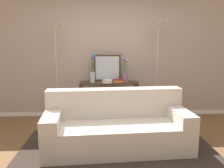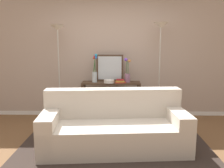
{
  "view_description": "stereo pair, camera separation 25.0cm",
  "coord_description": "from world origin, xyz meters",
  "px_view_note": "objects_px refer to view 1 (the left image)",
  "views": [
    {
      "loc": [
        -0.15,
        -3.36,
        1.61
      ],
      "look_at": [
        0.03,
        0.88,
        0.89
      ],
      "focal_mm": 39.13,
      "sensor_mm": 36.0,
      "label": 1
    },
    {
      "loc": [
        0.1,
        -3.36,
        1.61
      ],
      "look_at": [
        0.03,
        0.88,
        0.89
      ],
      "focal_mm": 39.13,
      "sensor_mm": 36.0,
      "label": 2
    }
  ],
  "objects_px": {
    "floor_lamp_left": "(55,46)",
    "couch": "(117,128)",
    "vase_short_flowers": "(125,73)",
    "book_stack": "(118,81)",
    "floor_lamp_right": "(158,45)",
    "wall_mirror": "(107,68)",
    "book_row_under_console": "(92,117)",
    "console_table": "(109,94)",
    "vase_tall_flowers": "(93,72)",
    "fruit_bowl": "(107,81)"
  },
  "relations": [
    {
      "from": "book_row_under_console",
      "to": "couch",
      "type": "bearing_deg",
      "value": -72.3
    },
    {
      "from": "floor_lamp_left",
      "to": "book_stack",
      "type": "bearing_deg",
      "value": -1.99
    },
    {
      "from": "floor_lamp_right",
      "to": "fruit_bowl",
      "type": "xyz_separation_m",
      "value": [
        -1.02,
        -0.05,
        -0.73
      ]
    },
    {
      "from": "floor_lamp_right",
      "to": "vase_tall_flowers",
      "type": "height_order",
      "value": "floor_lamp_right"
    },
    {
      "from": "couch",
      "to": "console_table",
      "type": "bearing_deg",
      "value": 93.13
    },
    {
      "from": "console_table",
      "to": "floor_lamp_right",
      "type": "xyz_separation_m",
      "value": [
        0.98,
        -0.05,
        1.02
      ]
    },
    {
      "from": "console_table",
      "to": "vase_short_flowers",
      "type": "height_order",
      "value": "vase_short_flowers"
    },
    {
      "from": "wall_mirror",
      "to": "vase_short_flowers",
      "type": "xyz_separation_m",
      "value": [
        0.36,
        -0.15,
        -0.09
      ]
    },
    {
      "from": "wall_mirror",
      "to": "book_row_under_console",
      "type": "xyz_separation_m",
      "value": [
        -0.34,
        -0.14,
        -1.03
      ]
    },
    {
      "from": "couch",
      "to": "wall_mirror",
      "type": "xyz_separation_m",
      "value": [
        -0.1,
        1.53,
        0.77
      ]
    },
    {
      "from": "couch",
      "to": "vase_short_flowers",
      "type": "bearing_deg",
      "value": 79.35
    },
    {
      "from": "wall_mirror",
      "to": "vase_tall_flowers",
      "type": "relative_size",
      "value": 0.97
    },
    {
      "from": "floor_lamp_right",
      "to": "wall_mirror",
      "type": "height_order",
      "value": "floor_lamp_right"
    },
    {
      "from": "floor_lamp_left",
      "to": "fruit_bowl",
      "type": "bearing_deg",
      "value": -3.08
    },
    {
      "from": "console_table",
      "to": "wall_mirror",
      "type": "height_order",
      "value": "wall_mirror"
    },
    {
      "from": "floor_lamp_right",
      "to": "couch",
      "type": "bearing_deg",
      "value": -124.09
    },
    {
      "from": "floor_lamp_left",
      "to": "book_row_under_console",
      "type": "relative_size",
      "value": 7.93
    },
    {
      "from": "book_stack",
      "to": "wall_mirror",
      "type": "bearing_deg",
      "value": 132.23
    },
    {
      "from": "console_table",
      "to": "fruit_bowl",
      "type": "distance_m",
      "value": 0.31
    },
    {
      "from": "floor_lamp_left",
      "to": "book_stack",
      "type": "distance_m",
      "value": 1.43
    },
    {
      "from": "book_stack",
      "to": "console_table",
      "type": "bearing_deg",
      "value": 153.37
    },
    {
      "from": "couch",
      "to": "wall_mirror",
      "type": "height_order",
      "value": "wall_mirror"
    },
    {
      "from": "wall_mirror",
      "to": "vase_tall_flowers",
      "type": "height_order",
      "value": "vase_tall_flowers"
    },
    {
      "from": "floor_lamp_right",
      "to": "wall_mirror",
      "type": "xyz_separation_m",
      "value": [
        -1.01,
        0.2,
        -0.49
      ]
    },
    {
      "from": "couch",
      "to": "wall_mirror",
      "type": "bearing_deg",
      "value": 93.89
    },
    {
      "from": "fruit_bowl",
      "to": "couch",
      "type": "bearing_deg",
      "value": -84.97
    },
    {
      "from": "vase_short_flowers",
      "to": "wall_mirror",
      "type": "bearing_deg",
      "value": 157.49
    },
    {
      "from": "vase_short_flowers",
      "to": "book_stack",
      "type": "bearing_deg",
      "value": -149.14
    },
    {
      "from": "couch",
      "to": "vase_short_flowers",
      "type": "xyz_separation_m",
      "value": [
        0.26,
        1.38,
        0.68
      ]
    },
    {
      "from": "couch",
      "to": "console_table",
      "type": "xyz_separation_m",
      "value": [
        -0.08,
        1.39,
        0.24
      ]
    },
    {
      "from": "console_table",
      "to": "vase_tall_flowers",
      "type": "relative_size",
      "value": 2.06
    },
    {
      "from": "floor_lamp_left",
      "to": "floor_lamp_right",
      "type": "height_order",
      "value": "floor_lamp_right"
    },
    {
      "from": "console_table",
      "to": "fruit_bowl",
      "type": "height_order",
      "value": "fruit_bowl"
    },
    {
      "from": "console_table",
      "to": "book_row_under_console",
      "type": "height_order",
      "value": "console_table"
    },
    {
      "from": "vase_short_flowers",
      "to": "book_row_under_console",
      "type": "relative_size",
      "value": 2.03
    },
    {
      "from": "floor_lamp_left",
      "to": "vase_tall_flowers",
      "type": "relative_size",
      "value": 3.36
    },
    {
      "from": "floor_lamp_right",
      "to": "book_row_under_console",
      "type": "height_order",
      "value": "floor_lamp_right"
    },
    {
      "from": "floor_lamp_left",
      "to": "couch",
      "type": "bearing_deg",
      "value": -49.69
    },
    {
      "from": "couch",
      "to": "book_row_under_console",
      "type": "xyz_separation_m",
      "value": [
        -0.44,
        1.39,
        -0.26
      ]
    },
    {
      "from": "console_table",
      "to": "book_row_under_console",
      "type": "relative_size",
      "value": 4.87
    },
    {
      "from": "floor_lamp_left",
      "to": "wall_mirror",
      "type": "height_order",
      "value": "floor_lamp_left"
    },
    {
      "from": "vase_short_flowers",
      "to": "book_stack",
      "type": "xyz_separation_m",
      "value": [
        -0.15,
        -0.09,
        -0.15
      ]
    },
    {
      "from": "floor_lamp_right",
      "to": "book_row_under_console",
      "type": "relative_size",
      "value": 8.12
    },
    {
      "from": "couch",
      "to": "floor_lamp_right",
      "type": "xyz_separation_m",
      "value": [
        0.9,
        1.34,
        1.26
      ]
    },
    {
      "from": "vase_tall_flowers",
      "to": "fruit_bowl",
      "type": "relative_size",
      "value": 2.77
    },
    {
      "from": "wall_mirror",
      "to": "vase_tall_flowers",
      "type": "distance_m",
      "value": 0.35
    },
    {
      "from": "wall_mirror",
      "to": "floor_lamp_right",
      "type": "bearing_deg",
      "value": -10.96
    },
    {
      "from": "book_row_under_console",
      "to": "console_table",
      "type": "bearing_deg",
      "value": 0.0
    },
    {
      "from": "fruit_bowl",
      "to": "book_row_under_console",
      "type": "bearing_deg",
      "value": 162.17
    },
    {
      "from": "wall_mirror",
      "to": "vase_short_flowers",
      "type": "relative_size",
      "value": 1.13
    }
  ]
}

